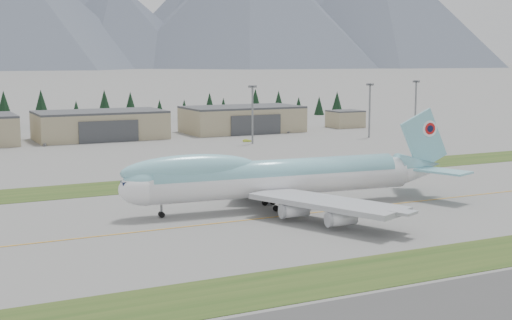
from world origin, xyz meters
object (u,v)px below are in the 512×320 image
hangar_right (242,119)px  service_vehicle_a (45,146)px  boeing_747_freighter (278,177)px  hangar_center (100,125)px  service_vehicle_b (247,142)px  service_vehicle_c (287,133)px

hangar_right → service_vehicle_a: bearing=-170.7°
hangar_right → service_vehicle_a: size_ratio=15.89×
hangar_right → boeing_747_freighter: bearing=-112.2°
hangar_center → service_vehicle_b: bearing=-36.0°
boeing_747_freighter → hangar_center: bearing=95.6°
boeing_747_freighter → service_vehicle_b: (44.47, 108.77, -6.50)m
hangar_center → service_vehicle_b: (46.22, -33.62, -5.39)m
boeing_747_freighter → hangar_right: (58.25, 142.39, -1.11)m
boeing_747_freighter → hangar_right: size_ratio=1.56×
hangar_center → hangar_right: same height
boeing_747_freighter → service_vehicle_a: 131.25m
service_vehicle_b → service_vehicle_c: bearing=-40.6°
service_vehicle_b → service_vehicle_c: (29.08, 22.59, 0.00)m
hangar_right → service_vehicle_a: hangar_right is taller
boeing_747_freighter → hangar_right: boeing_747_freighter is taller
boeing_747_freighter → hangar_right: bearing=72.6°
service_vehicle_b → boeing_747_freighter: bearing=169.3°
service_vehicle_a → service_vehicle_c: (98.46, 2.65, 0.00)m
boeing_747_freighter → hangar_right: 153.85m
boeing_747_freighter → hangar_center: 142.41m
hangar_right → service_vehicle_b: 36.74m
hangar_right → service_vehicle_c: hangar_right is taller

